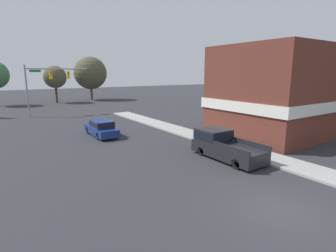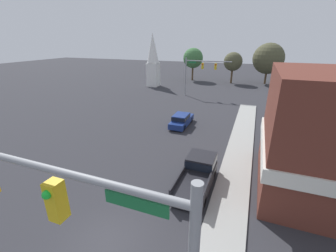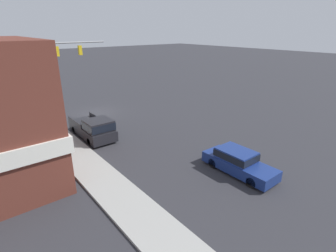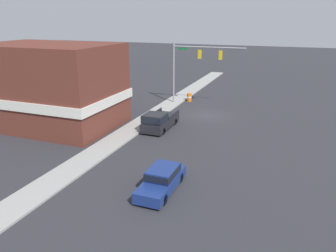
% 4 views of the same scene
% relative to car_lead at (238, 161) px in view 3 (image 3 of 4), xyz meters
% --- Properties ---
extents(ground_plane, '(200.00, 200.00, 0.00)m').
position_rel_car_lead_xyz_m(ground_plane, '(1.61, -17.73, -0.78)').
color(ground_plane, '#2D2D33').
extents(sidewalk_curb, '(2.40, 60.00, 0.14)m').
position_rel_car_lead_xyz_m(sidewalk_curb, '(7.31, -17.73, -0.71)').
color(sidewalk_curb, '#9E9E99').
rests_on(sidewalk_curb, ground).
extents(near_signal_assembly, '(9.03, 0.49, 7.78)m').
position_rel_car_lead_xyz_m(near_signal_assembly, '(4.45, -21.73, 4.93)').
color(near_signal_assembly, gray).
rests_on(near_signal_assembly, ground).
extents(car_lead, '(1.79, 4.86, 1.50)m').
position_rel_car_lead_xyz_m(car_lead, '(0.00, 0.00, 0.00)').
color(car_lead, black).
rests_on(car_lead, ground).
extents(pickup_truck_parked, '(2.12, 5.33, 1.88)m').
position_rel_car_lead_xyz_m(pickup_truck_parked, '(4.85, -11.02, 0.14)').
color(pickup_truck_parked, black).
rests_on(pickup_truck_parked, ground).
extents(construction_barrel, '(0.63, 0.63, 1.09)m').
position_rel_car_lead_xyz_m(construction_barrel, '(5.51, -23.19, -0.23)').
color(construction_barrel, orange).
rests_on(construction_barrel, ground).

